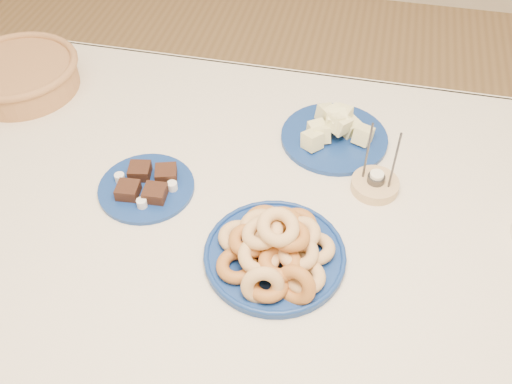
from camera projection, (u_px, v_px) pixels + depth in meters
ground at (259, 361)px, 1.85m from camera, size 5.00×5.00×0.00m
dining_table at (260, 236)px, 1.39m from camera, size 1.71×1.11×0.75m
donut_platter at (275, 250)px, 1.18m from camera, size 0.33×0.33×0.14m
melon_plate at (335, 132)px, 1.45m from camera, size 0.33×0.33×0.09m
brownie_plate at (147, 186)px, 1.34m from camera, size 0.27×0.27×0.04m
wicker_basket at (20, 74)px, 1.59m from camera, size 0.39×0.39×0.09m
candle_holder at (375, 184)px, 1.34m from camera, size 0.14×0.14×0.19m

